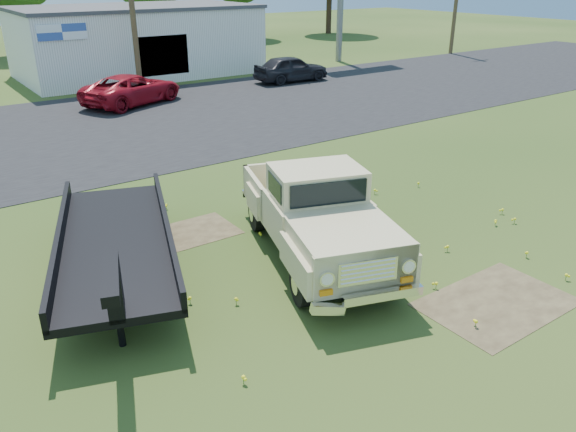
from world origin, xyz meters
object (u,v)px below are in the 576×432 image
object	(u,v)px
flatbed_trailer	(115,236)
dark_sedan	(291,69)
vintage_pickup_truck	(316,213)
red_pickup	(132,89)

from	to	relation	value
flatbed_trailer	dark_sedan	world-z (taller)	flatbed_trailer
vintage_pickup_truck	red_pickup	size ratio (longest dim) A/B	1.14
red_pickup	dark_sedan	distance (m)	9.96
vintage_pickup_truck	red_pickup	bearing A→B (deg)	100.30
vintage_pickup_truck	flatbed_trailer	world-z (taller)	vintage_pickup_truck
flatbed_trailer	red_pickup	bearing A→B (deg)	86.77
dark_sedan	flatbed_trailer	bearing A→B (deg)	138.60
red_pickup	dark_sedan	xyz separation A→B (m)	(9.95, 0.49, 0.04)
vintage_pickup_truck	dark_sedan	world-z (taller)	vintage_pickup_truck
flatbed_trailer	red_pickup	world-z (taller)	flatbed_trailer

